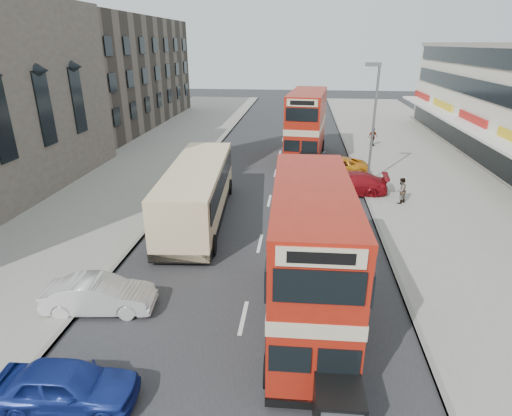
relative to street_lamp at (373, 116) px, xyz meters
The scene contains 18 objects.
ground 19.73m from the street_lamp, 109.92° to the right, with size 160.00×160.00×0.00m, color #28282B.
road_surface 8.33m from the street_lamp, 162.95° to the left, with size 12.00×90.00×0.01m, color #28282B.
pavement_right 7.50m from the street_lamp, 20.06° to the left, with size 12.00×90.00×0.15m, color gray.
pavement_left 19.22m from the street_lamp, behind, with size 12.00×90.00×0.15m, color gray.
kerb_left 13.62m from the street_lamp, behind, with size 0.20×90.00×0.16m, color gray.
kerb_right 5.13m from the street_lamp, 101.90° to the left, with size 0.20×90.00×0.16m, color gray.
brick_terrace 34.86m from the street_lamp, 144.96° to the left, with size 14.00×28.00×12.00m, color #66594C.
street_lamp is the anchor object (origin of this frame).
bus_main 16.82m from the street_lamp, 104.72° to the right, with size 2.69×9.07×4.98m.
bus_second 8.13m from the street_lamp, 122.79° to the left, with size 3.54×10.04×5.41m.
coach 12.95m from the street_lamp, 144.51° to the right, with size 3.62×11.17×2.91m.
car_left_near 23.35m from the street_lamp, 117.88° to the right, with size 1.54×3.84×1.31m, color navy.
car_left_front 20.42m from the street_lamp, 126.34° to the right, with size 1.39×3.99×1.31m, color silver.
car_right_a 4.80m from the street_lamp, 125.42° to the right, with size 2.01×4.95×1.44m, color maroon.
car_right_b 5.03m from the street_lamp, 135.70° to the left, with size 2.20×4.77×1.33m, color orange.
pedestrian_near 5.65m from the street_lamp, 69.55° to the right, with size 0.60×0.41×1.62m, color gray.
pedestrian_far 12.12m from the street_lamp, 79.83° to the left, with size 1.00×0.42×1.71m, color gray.
cyclist 5.21m from the street_lamp, 156.41° to the left, with size 0.80×1.90×1.97m.
Camera 1 is at (1.81, -10.29, 9.30)m, focal length 28.98 mm.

